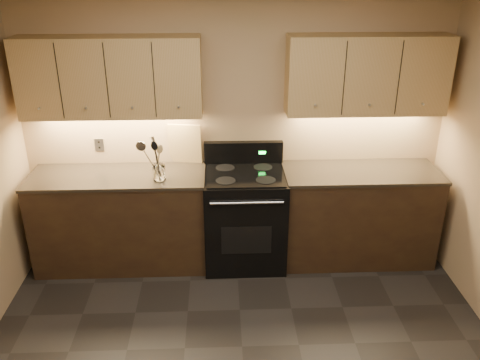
% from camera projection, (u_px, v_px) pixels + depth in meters
% --- Properties ---
extents(wall_back, '(4.00, 0.04, 2.60)m').
position_uv_depth(wall_back, '(235.00, 125.00, 4.83)').
color(wall_back, tan).
rests_on(wall_back, ground).
extents(counter_left, '(1.62, 0.62, 0.93)m').
position_uv_depth(counter_left, '(122.00, 219.00, 4.86)').
color(counter_left, black).
rests_on(counter_left, ground).
extents(counter_right, '(1.46, 0.62, 0.93)m').
position_uv_depth(counter_right, '(357.00, 215.00, 4.94)').
color(counter_right, black).
rests_on(counter_right, ground).
extents(stove, '(0.76, 0.68, 1.14)m').
position_uv_depth(stove, '(245.00, 217.00, 4.88)').
color(stove, black).
rests_on(stove, ground).
extents(upper_cab_left, '(1.60, 0.30, 0.70)m').
position_uv_depth(upper_cab_left, '(110.00, 77.00, 4.45)').
color(upper_cab_left, tan).
rests_on(upper_cab_left, wall_back).
extents(upper_cab_right, '(1.44, 0.30, 0.70)m').
position_uv_depth(upper_cab_right, '(367.00, 75.00, 4.53)').
color(upper_cab_right, tan).
rests_on(upper_cab_right, wall_back).
extents(outlet_plate, '(0.08, 0.01, 0.12)m').
position_uv_depth(outlet_plate, '(99.00, 145.00, 4.85)').
color(outlet_plate, '#B2B5BA').
rests_on(outlet_plate, wall_back).
extents(utensil_crock, '(0.12, 0.12, 0.14)m').
position_uv_depth(utensil_crock, '(159.00, 173.00, 4.54)').
color(utensil_crock, white).
rests_on(utensil_crock, counter_left).
extents(cutting_board, '(0.32, 0.11, 0.40)m').
position_uv_depth(cutting_board, '(185.00, 144.00, 4.85)').
color(cutting_board, '#DBBE76').
rests_on(cutting_board, counter_left).
extents(wooden_spoon, '(0.13, 0.07, 0.32)m').
position_uv_depth(wooden_spoon, '(154.00, 162.00, 4.48)').
color(wooden_spoon, '#DBBE76').
rests_on(wooden_spoon, utensil_crock).
extents(black_spoon, '(0.09, 0.11, 0.37)m').
position_uv_depth(black_spoon, '(159.00, 159.00, 4.49)').
color(black_spoon, black).
rests_on(black_spoon, utensil_crock).
extents(steel_spatula, '(0.18, 0.14, 0.41)m').
position_uv_depth(steel_spatula, '(161.00, 157.00, 4.49)').
color(steel_spatula, silver).
rests_on(steel_spatula, utensil_crock).
extents(steel_skimmer, '(0.26, 0.10, 0.38)m').
position_uv_depth(steel_skimmer, '(160.00, 160.00, 4.46)').
color(steel_skimmer, silver).
rests_on(steel_skimmer, utensil_crock).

